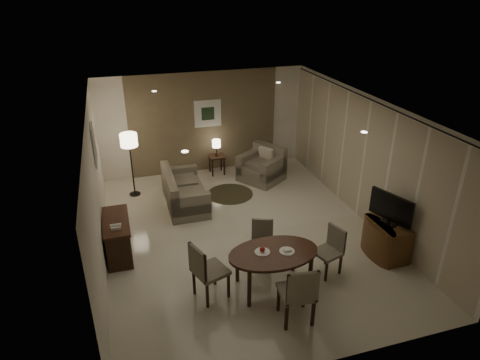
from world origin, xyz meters
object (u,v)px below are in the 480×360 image
object	(u,v)px
dining_table	(273,270)
armchair	(261,165)
chair_near	(296,291)
chair_left	(211,270)
tv_cabinet	(387,239)
chair_far	(262,245)
console_desk	(118,237)
sofa	(185,189)
side_table	(217,165)
chair_right	(327,252)
floor_lamp	(132,165)

from	to	relation	value
dining_table	armchair	world-z (taller)	armchair
chair_near	chair_left	distance (m)	1.44
tv_cabinet	dining_table	size ratio (longest dim) A/B	0.58
chair_far	console_desk	bearing A→B (deg)	177.54
chair_near	sofa	bearing A→B (deg)	-71.96
dining_table	chair_far	world-z (taller)	chair_far
console_desk	chair_left	bearing A→B (deg)	-49.82
armchair	side_table	xyz separation A→B (m)	(-1.01, 0.76, -0.18)
chair_near	console_desk	bearing A→B (deg)	-40.34
console_desk	chair_right	size ratio (longest dim) A/B	1.36
floor_lamp	dining_table	bearing A→B (deg)	-64.83
console_desk	dining_table	distance (m)	3.04
chair_right	sofa	size ratio (longest dim) A/B	0.51
chair_left	sofa	bearing A→B (deg)	-22.32
chair_far	chair_right	distance (m)	1.18
chair_near	side_table	size ratio (longest dim) A/B	2.04
tv_cabinet	chair_near	world-z (taller)	chair_near
chair_far	chair_right	bearing A→B (deg)	-8.03
console_desk	chair_right	distance (m)	3.92
dining_table	floor_lamp	xyz separation A→B (m)	(-2.00, 4.25, 0.43)
dining_table	chair_left	world-z (taller)	chair_left
chair_right	tv_cabinet	bearing A→B (deg)	79.33
console_desk	chair_left	size ratio (longest dim) A/B	1.16
side_table	sofa	bearing A→B (deg)	-127.12
chair_near	chair_left	bearing A→B (deg)	-33.56
chair_right	floor_lamp	size ratio (longest dim) A/B	0.56
chair_near	armchair	size ratio (longest dim) A/B	1.06
console_desk	chair_near	distance (m)	3.62
chair_right	sofa	world-z (taller)	chair_right
dining_table	chair_near	size ratio (longest dim) A/B	1.46
tv_cabinet	chair_near	bearing A→B (deg)	-155.34
dining_table	chair_right	world-z (taller)	chair_right
chair_left	chair_far	bearing A→B (deg)	-81.68
console_desk	sofa	bearing A→B (deg)	45.48
chair_left	floor_lamp	size ratio (longest dim) A/B	0.66
sofa	chair_far	bearing A→B (deg)	-160.51
armchair	console_desk	bearing A→B (deg)	-91.95
tv_cabinet	chair_far	xyz separation A→B (m)	(-2.38, 0.40, 0.07)
dining_table	chair_left	distance (m)	1.07
sofa	armchair	size ratio (longest dim) A/B	1.75
sofa	floor_lamp	bearing A→B (deg)	52.18
console_desk	armchair	world-z (taller)	armchair
dining_table	sofa	bearing A→B (deg)	104.80
tv_cabinet	floor_lamp	xyz separation A→B (m)	(-4.42, 3.98, 0.44)
floor_lamp	chair_far	bearing A→B (deg)	-60.30
dining_table	sofa	size ratio (longest dim) A/B	0.89
chair_far	chair_right	world-z (taller)	chair_right
tv_cabinet	sofa	world-z (taller)	sofa
tv_cabinet	dining_table	bearing A→B (deg)	-173.47
chair_near	armchair	xyz separation A→B (m)	(1.18, 4.94, -0.09)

